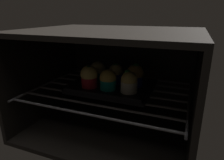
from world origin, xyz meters
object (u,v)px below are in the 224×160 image
(muffin_row0_col1, at_px, (107,80))
(baking_tray, at_px, (112,87))
(muffin_row1_col1, at_px, (115,74))
(muffin_row0_col2, at_px, (129,82))
(muffin_row1_col0, at_px, (97,71))
(muffin_row0_col0, at_px, (89,77))
(muffin_row1_col2, at_px, (135,75))

(muffin_row0_col1, bearing_deg, baking_tray, 84.43)
(baking_tray, relative_size, muffin_row1_col1, 3.78)
(muffin_row0_col2, distance_m, muffin_row1_col0, 0.17)
(muffin_row0_col0, xyz_separation_m, muffin_row0_col2, (0.15, 0.01, -0.00))
(muffin_row0_col2, relative_size, muffin_row1_col2, 0.91)
(muffin_row0_col1, relative_size, muffin_row0_col2, 0.93)
(muffin_row0_col1, xyz_separation_m, muffin_row1_col1, (0.00, 0.07, 0.00))
(muffin_row0_col0, bearing_deg, muffin_row1_col0, 93.63)
(muffin_row0_col1, height_order, muffin_row1_col2, muffin_row1_col2)
(muffin_row0_col0, height_order, muffin_row1_col0, muffin_row0_col0)
(baking_tray, relative_size, muffin_row1_col0, 3.78)
(muffin_row0_col0, distance_m, muffin_row1_col0, 0.08)
(baking_tray, height_order, muffin_row1_col0, muffin_row1_col0)
(baking_tray, relative_size, muffin_row0_col2, 3.76)
(muffin_row0_col0, xyz_separation_m, muffin_row1_col1, (0.07, 0.08, -0.00))
(muffin_row0_col0, bearing_deg, muffin_row1_col2, 26.52)
(muffin_row0_col2, height_order, muffin_row1_col0, same)
(muffin_row1_col1, bearing_deg, muffin_row1_col2, -2.96)
(muffin_row0_col1, distance_m, muffin_row0_col2, 0.08)
(muffin_row0_col2, bearing_deg, muffin_row1_col1, 137.00)
(muffin_row0_col1, relative_size, muffin_row1_col0, 0.94)
(muffin_row0_col0, bearing_deg, baking_tray, 29.24)
(muffin_row1_col0, xyz_separation_m, muffin_row1_col1, (0.08, -0.00, -0.00))
(muffin_row0_col0, relative_size, muffin_row1_col0, 1.05)
(muffin_row0_col0, xyz_separation_m, muffin_row0_col1, (0.07, 0.00, -0.01))
(muffin_row0_col1, xyz_separation_m, muffin_row0_col2, (0.08, 0.00, 0.00))
(muffin_row0_col0, bearing_deg, muffin_row1_col1, 48.07)
(muffin_row1_col0, height_order, muffin_row1_col2, muffin_row1_col2)
(muffin_row0_col0, height_order, muffin_row0_col2, muffin_row0_col0)
(muffin_row0_col0, height_order, muffin_row0_col1, muffin_row0_col0)
(muffin_row0_col2, bearing_deg, muffin_row1_col0, 154.65)
(baking_tray, relative_size, muffin_row1_col2, 3.41)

